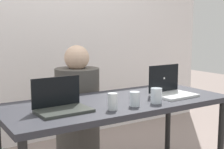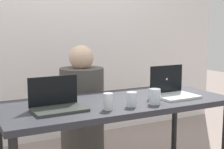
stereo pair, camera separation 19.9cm
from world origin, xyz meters
name	(u,v)px [view 2 (the right image)]	position (x,y,z in m)	size (l,w,h in m)	color
back_wall	(54,26)	(0.00, 1.47, 1.28)	(4.50, 0.10, 2.56)	white
desk	(116,109)	(0.00, 0.00, 0.67)	(1.66, 0.71, 0.74)	#2A2B32
person_at_center	(82,114)	(-0.04, 0.58, 0.49)	(0.40, 0.40, 1.11)	#4D4A45
laptop_front_left	(57,103)	(-0.46, -0.06, 0.78)	(0.34, 0.25, 0.21)	#363B36
laptop_front_right	(173,90)	(0.44, -0.08, 0.79)	(0.31, 0.28, 0.23)	silver
water_glass_left	(108,103)	(-0.17, -0.21, 0.78)	(0.06, 0.06, 0.11)	white
water_glass_right	(155,97)	(0.18, -0.22, 0.78)	(0.08, 0.08, 0.11)	silver
water_glass_center	(132,100)	(0.01, -0.20, 0.78)	(0.07, 0.07, 0.10)	silver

